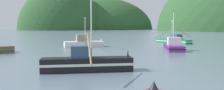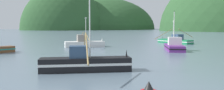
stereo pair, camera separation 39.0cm
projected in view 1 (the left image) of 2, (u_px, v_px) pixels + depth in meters
name	position (u px, v px, depth m)	size (l,w,h in m)	color
hill_far_left	(62.00, 30.00, 233.01)	(82.50, 66.00, 85.06)	#2D562D
hill_mid_right	(102.00, 29.00, 265.50)	(114.18, 91.34, 69.49)	#2D562D
fishing_boat_white	(83.00, 43.00, 46.86)	(7.88, 12.20, 5.84)	white
fishing_boat_black	(87.00, 63.00, 22.00)	(8.54, 12.15, 6.86)	black
fishing_boat_green	(174.00, 40.00, 56.78)	(12.80, 8.93, 5.41)	#197A47
fishing_boat_purple	(174.00, 46.00, 40.54)	(4.66, 7.79, 6.79)	#6B2D84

